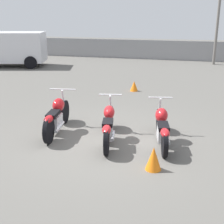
{
  "coord_description": "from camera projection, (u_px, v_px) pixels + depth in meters",
  "views": [
    {
      "loc": [
        1.87,
        -6.82,
        3.05
      ],
      "look_at": [
        0.0,
        0.35,
        0.65
      ],
      "focal_mm": 50.0,
      "sensor_mm": 36.0,
      "label": 1
    }
  ],
  "objects": [
    {
      "name": "traffic_cone_far",
      "position": [
        134.0,
        86.0,
        12.43
      ],
      "size": [
        0.32,
        0.32,
        0.4
      ],
      "color": "orange",
      "rests_on": "ground_plane"
    },
    {
      "name": "traffic_cone_near",
      "position": [
        154.0,
        159.0,
        6.23
      ],
      "size": [
        0.32,
        0.32,
        0.49
      ],
      "color": "orange",
      "rests_on": "ground_plane"
    },
    {
      "name": "motorcycle_slot_0",
      "position": [
        57.0,
        116.0,
        8.09
      ],
      "size": [
        0.72,
        2.1,
        1.02
      ],
      "rotation": [
        0.0,
        0.0,
        0.13
      ],
      "color": "black",
      "rests_on": "ground_plane"
    },
    {
      "name": "motorcycle_slot_2",
      "position": [
        162.0,
        127.0,
        7.44
      ],
      "size": [
        0.71,
        2.13,
        0.97
      ],
      "rotation": [
        0.0,
        0.0,
        0.19
      ],
      "color": "black",
      "rests_on": "ground_plane"
    },
    {
      "name": "parked_van",
      "position": [
        3.0,
        47.0,
        17.75
      ],
      "size": [
        4.93,
        2.94,
        1.92
      ],
      "rotation": [
        0.0,
        0.0,
        -1.31
      ],
      "color": "silver",
      "rests_on": "ground_plane"
    },
    {
      "name": "ground_plane",
      "position": [
        108.0,
        141.0,
        7.66
      ],
      "size": [
        60.0,
        60.0,
        0.0
      ],
      "primitive_type": "plane",
      "color": "#5B5954"
    },
    {
      "name": "fence_back",
      "position": [
        165.0,
        50.0,
        20.29
      ],
      "size": [
        40.0,
        0.04,
        1.24
      ],
      "color": "gray",
      "rests_on": "ground_plane"
    },
    {
      "name": "motorcycle_slot_1",
      "position": [
        109.0,
        125.0,
        7.56
      ],
      "size": [
        0.72,
        2.2,
        1.0
      ],
      "rotation": [
        0.0,
        0.0,
        0.2
      ],
      "color": "black",
      "rests_on": "ground_plane"
    }
  ]
}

